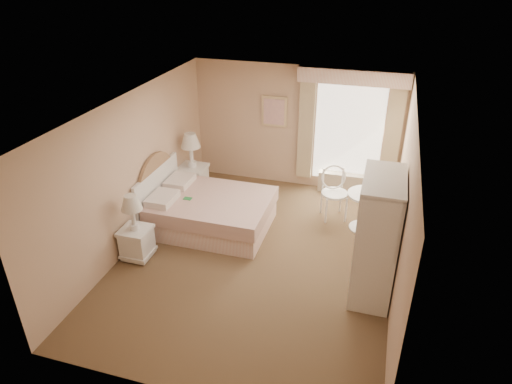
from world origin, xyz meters
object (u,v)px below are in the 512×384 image
(nightstand_near, at_px, (136,235))
(round_table, at_px, (366,205))
(cafe_chair, at_px, (334,188))
(armoire, at_px, (376,247))
(bed, at_px, (206,210))
(nightstand_far, at_px, (193,172))

(nightstand_near, bearing_deg, round_table, 29.14)
(nightstand_near, relative_size, cafe_chair, 1.13)
(cafe_chair, relative_size, armoire, 0.54)
(cafe_chair, bearing_deg, nightstand_near, -164.73)
(cafe_chair, bearing_deg, round_table, -49.24)
(bed, relative_size, nightstand_far, 1.61)
(nightstand_far, height_order, cafe_chair, nightstand_far)
(bed, bearing_deg, round_table, 14.88)
(armoire, bearing_deg, nightstand_near, -176.12)
(round_table, bearing_deg, nightstand_near, -150.86)
(armoire, bearing_deg, bed, 162.28)
(bed, xyz_separation_m, armoire, (2.94, -0.94, 0.42))
(bed, distance_m, nightstand_near, 1.39)
(round_table, height_order, cafe_chair, cafe_chair)
(bed, xyz_separation_m, nightstand_far, (-0.72, 1.06, 0.15))
(round_table, distance_m, armoire, 1.70)
(bed, xyz_separation_m, cafe_chair, (2.10, 1.02, 0.24))
(nightstand_near, height_order, armoire, armoire)
(round_table, bearing_deg, armoire, -81.85)
(bed, height_order, nightstand_near, bed)
(round_table, height_order, armoire, armoire)
(nightstand_far, bearing_deg, armoire, -28.74)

